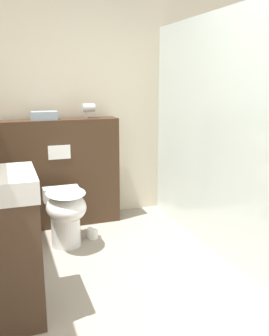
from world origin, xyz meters
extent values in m
plane|color=#9E9384|center=(0.00, 0.00, 0.00)|extent=(12.00, 12.00, 0.00)
cube|color=beige|center=(0.00, 2.29, 1.25)|extent=(8.00, 0.06, 2.50)
cube|color=#3D2819|center=(-0.43, 2.07, 0.56)|extent=(1.25, 0.27, 1.13)
cube|color=white|center=(-0.43, 1.93, 0.81)|extent=(0.22, 0.01, 0.14)
cube|color=silver|center=(0.79, 1.21, 1.04)|extent=(0.01, 2.11, 2.08)
cylinder|color=white|center=(-0.46, 1.51, 0.19)|extent=(0.27, 0.27, 0.38)
ellipsoid|color=white|center=(-0.46, 1.43, 0.41)|extent=(0.36, 0.47, 0.25)
ellipsoid|color=white|center=(-0.46, 1.43, 0.54)|extent=(0.35, 0.46, 0.02)
cube|color=white|center=(-0.46, 1.71, 0.45)|extent=(0.34, 0.14, 0.13)
cylinder|color=#B7B7BC|center=(-0.09, 2.07, 1.23)|extent=(0.13, 0.08, 0.08)
cone|color=#B7B7BC|center=(-0.01, 2.07, 1.23)|extent=(0.03, 0.07, 0.07)
cylinder|color=#B7B7BC|center=(-0.11, 2.07, 1.18)|extent=(0.03, 0.03, 0.10)
cube|color=#8C9EAD|center=(-0.54, 2.05, 1.17)|extent=(0.25, 0.14, 0.08)
cylinder|color=white|center=(-0.19, 1.59, 0.05)|extent=(0.11, 0.11, 0.10)
camera|label=1|loc=(-0.95, -1.77, 1.53)|focal=40.00mm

